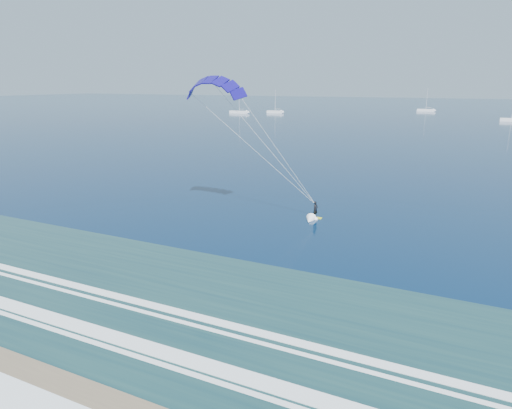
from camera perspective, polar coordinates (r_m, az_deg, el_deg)
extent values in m
cube|color=#1E423F|center=(32.27, -19.90, -11.57)|extent=(600.00, 22.00, 0.03)
cube|color=white|center=(30.81, -23.28, -13.20)|extent=(600.00, 1.10, 0.07)
cube|color=white|center=(33.20, -18.04, -10.59)|extent=(600.00, 0.70, 0.07)
cube|color=yellow|center=(49.02, 7.40, -1.63)|extent=(1.41, 0.45, 0.08)
imported|color=black|center=(48.76, 7.44, -0.60)|extent=(0.62, 0.74, 1.74)
cone|color=white|center=(47.87, 6.74, -1.96)|extent=(1.31, 1.74, 1.10)
cube|color=white|center=(217.92, -2.11, 11.47)|extent=(9.36, 2.40, 1.20)
cylinder|color=silver|center=(217.62, -2.12, 13.13)|extent=(0.18, 0.18, 11.45)
cylinder|color=silver|center=(217.28, -1.82, 11.83)|extent=(2.60, 0.12, 0.12)
cube|color=white|center=(219.38, 2.41, 11.49)|extent=(7.76, 2.40, 1.20)
cylinder|color=silver|center=(219.12, 2.42, 12.90)|extent=(0.18, 0.18, 9.59)
cylinder|color=silver|center=(218.82, 2.71, 11.85)|extent=(2.60, 0.12, 0.12)
cube|color=white|center=(247.17, 20.46, 10.98)|extent=(8.33, 2.40, 1.20)
cylinder|color=silver|center=(246.93, 20.58, 12.28)|extent=(0.18, 0.18, 10.08)
cylinder|color=silver|center=(246.98, 20.77, 11.27)|extent=(2.60, 0.12, 0.12)
cube|color=white|center=(196.12, 29.30, 9.21)|extent=(7.66, 2.40, 1.20)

